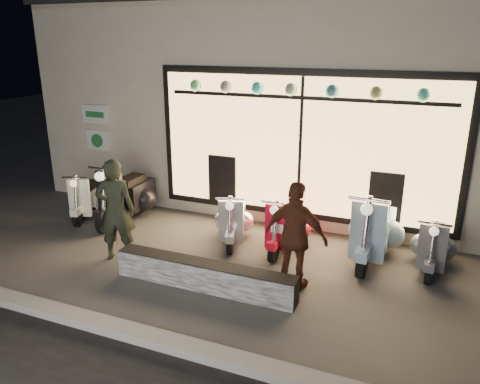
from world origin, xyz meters
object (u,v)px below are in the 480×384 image
object	(u,v)px
scooter_red	(287,225)
man	(116,210)
scooter_silver	(233,219)
graffiti_barrier	(204,275)
woman	(296,237)

from	to	relation	value
scooter_red	man	distance (m)	2.81
scooter_red	scooter_silver	bearing A→B (deg)	-175.13
scooter_silver	scooter_red	distance (m)	0.96
scooter_silver	graffiti_barrier	bearing A→B (deg)	-97.98
graffiti_barrier	scooter_silver	xyz separation A→B (m)	(-0.31, 1.76, 0.16)
scooter_silver	man	xyz separation A→B (m)	(-1.37, -1.43, 0.46)
graffiti_barrier	woman	bearing A→B (deg)	23.64
scooter_silver	woman	xyz separation A→B (m)	(1.47, -1.25, 0.41)
scooter_silver	woman	bearing A→B (deg)	-58.59
graffiti_barrier	woman	world-z (taller)	woman
man	woman	size ratio (longest dim) A/B	1.05
graffiti_barrier	scooter_red	xyz separation A→B (m)	(0.65, 1.82, 0.18)
scooter_silver	woman	distance (m)	1.98
scooter_silver	scooter_red	xyz separation A→B (m)	(0.96, 0.06, 0.01)
scooter_red	man	xyz separation A→B (m)	(-2.34, -1.49, 0.44)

